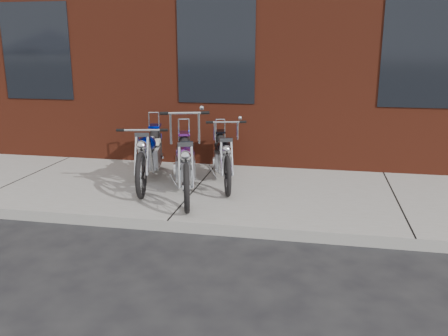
# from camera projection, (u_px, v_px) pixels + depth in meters

# --- Properties ---
(ground) EXTENTS (120.00, 120.00, 0.00)m
(ground) POSITION_uv_depth(u_px,v_px,m) (168.00, 232.00, 6.06)
(ground) COLOR black
(ground) RESTS_ON ground
(sidewalk) EXTENTS (22.00, 3.00, 0.15)m
(sidewalk) POSITION_uv_depth(u_px,v_px,m) (197.00, 192.00, 7.47)
(sidewalk) COLOR #A5A29E
(sidewalk) RESTS_ON ground
(chopper_purple) EXTENTS (0.85, 2.28, 1.32)m
(chopper_purple) POSITION_uv_depth(u_px,v_px,m) (185.00, 166.00, 7.07)
(chopper_purple) COLOR black
(chopper_purple) RESTS_ON sidewalk
(chopper_blue) EXTENTS (0.73, 2.36, 1.04)m
(chopper_blue) POSITION_uv_depth(u_px,v_px,m) (150.00, 156.00, 7.67)
(chopper_blue) COLOR black
(chopper_blue) RESTS_ON sidewalk
(chopper_third) EXTENTS (0.75, 2.09, 1.09)m
(chopper_third) POSITION_uv_depth(u_px,v_px,m) (223.00, 158.00, 7.69)
(chopper_third) COLOR black
(chopper_third) RESTS_ON sidewalk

